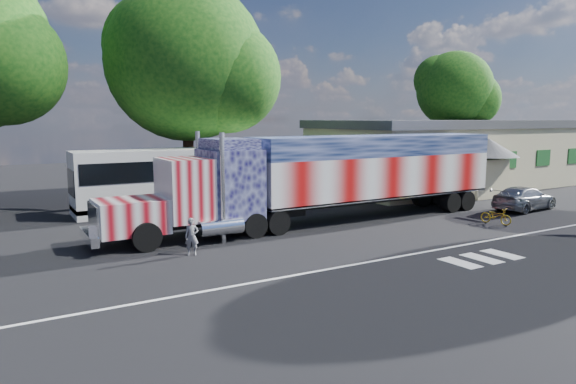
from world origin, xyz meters
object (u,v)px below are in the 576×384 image
semi_truck (334,175)px  bicycle (496,216)px  tree_n_mid (189,62)px  tree_far_ne (456,90)px  parked_car (524,198)px  woman (192,237)px  coach_bus (182,178)px

semi_truck → bicycle: semi_truck is taller
tree_n_mid → tree_far_ne: bearing=4.5°
bicycle → parked_car: bearing=7.5°
semi_truck → tree_far_ne: tree_far_ne is taller
semi_truck → parked_car: (11.65, -2.83, -1.75)m
woman → bicycle: (15.37, -2.09, -0.32)m
semi_truck → parked_car: 12.12m
tree_n_mid → tree_far_ne: size_ratio=1.21×
coach_bus → bicycle: bearing=-45.7°
tree_n_mid → parked_car: bearing=-42.1°
parked_car → bicycle: bearing=104.9°
coach_bus → woman: (-3.20, -10.37, -1.11)m
coach_bus → tree_far_ne: size_ratio=1.05×
parked_car → semi_truck: bearing=70.5°
woman → tree_far_ne: 36.59m
semi_truck → parked_car: semi_truck is taller
parked_car → bicycle: (-4.96, -1.88, -0.27)m
semi_truck → tree_far_ne: (23.51, 13.19, 5.57)m
bicycle → tree_far_ne: tree_far_ne is taller
parked_car → coach_bus: bearing=52.5°
coach_bus → bicycle: (12.17, -12.45, -1.43)m
bicycle → semi_truck: bearing=131.6°
parked_car → bicycle: parked_car is taller
coach_bus → tree_n_mid: 7.99m
coach_bus → tree_n_mid: tree_n_mid is taller
coach_bus → tree_far_ne: bearing=10.6°
semi_truck → woman: (-8.68, -2.62, -1.70)m
woman → bicycle: bearing=13.9°
coach_bus → parked_car: coach_bus is taller
coach_bus → tree_n_mid: bearing=61.3°
woman → bicycle: size_ratio=0.93×
coach_bus → bicycle: size_ratio=7.70×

